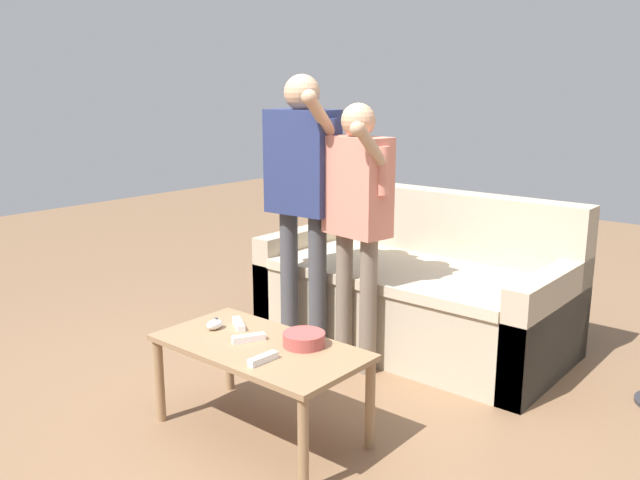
{
  "coord_description": "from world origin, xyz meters",
  "views": [
    {
      "loc": [
        2.1,
        -2.07,
        1.55
      ],
      "look_at": [
        0.09,
        0.33,
        0.82
      ],
      "focal_mm": 37.1,
      "sensor_mm": 36.0,
      "label": 1
    }
  ],
  "objects_px": {
    "coffee_table": "(260,356)",
    "game_remote_wand_far": "(239,324)",
    "player_left": "(302,183)",
    "snack_bowl": "(304,339)",
    "game_remote_nunchuk": "(215,324)",
    "player_center": "(357,206)",
    "game_remote_wand_spare": "(263,359)",
    "game_remote_wand_near": "(249,338)",
    "couch": "(416,293)"
  },
  "relations": [
    {
      "from": "game_remote_wand_near",
      "to": "game_remote_wand_far",
      "type": "distance_m",
      "value": 0.19
    },
    {
      "from": "couch",
      "to": "coffee_table",
      "type": "distance_m",
      "value": 1.44
    },
    {
      "from": "game_remote_wand_near",
      "to": "game_remote_wand_spare",
      "type": "bearing_deg",
      "value": -30.1
    },
    {
      "from": "game_remote_nunchuk",
      "to": "snack_bowl",
      "type": "bearing_deg",
      "value": 14.57
    },
    {
      "from": "coffee_table",
      "to": "game_remote_wand_far",
      "type": "bearing_deg",
      "value": 158.51
    },
    {
      "from": "coffee_table",
      "to": "player_center",
      "type": "bearing_deg",
      "value": 97.62
    },
    {
      "from": "snack_bowl",
      "to": "game_remote_wand_far",
      "type": "xyz_separation_m",
      "value": [
        -0.39,
        -0.03,
        -0.01
      ]
    },
    {
      "from": "player_center",
      "to": "game_remote_wand_far",
      "type": "distance_m",
      "value": 0.92
    },
    {
      "from": "couch",
      "to": "player_left",
      "type": "bearing_deg",
      "value": -125.16
    },
    {
      "from": "snack_bowl",
      "to": "game_remote_wand_far",
      "type": "height_order",
      "value": "snack_bowl"
    },
    {
      "from": "game_remote_wand_near",
      "to": "game_remote_wand_spare",
      "type": "distance_m",
      "value": 0.25
    },
    {
      "from": "couch",
      "to": "game_remote_wand_spare",
      "type": "relative_size",
      "value": 12.47
    },
    {
      "from": "snack_bowl",
      "to": "player_left",
      "type": "relative_size",
      "value": 0.12
    },
    {
      "from": "snack_bowl",
      "to": "game_remote_nunchuk",
      "type": "bearing_deg",
      "value": -165.43
    },
    {
      "from": "couch",
      "to": "game_remote_wand_far",
      "type": "xyz_separation_m",
      "value": [
        -0.16,
        -1.34,
        0.14
      ]
    },
    {
      "from": "player_center",
      "to": "game_remote_wand_far",
      "type": "relative_size",
      "value": 10.29
    },
    {
      "from": "coffee_table",
      "to": "snack_bowl",
      "type": "bearing_deg",
      "value": 36.5
    },
    {
      "from": "game_remote_wand_far",
      "to": "game_remote_nunchuk",
      "type": "bearing_deg",
      "value": -125.95
    },
    {
      "from": "player_left",
      "to": "game_remote_wand_near",
      "type": "relative_size",
      "value": 10.77
    },
    {
      "from": "player_left",
      "to": "game_remote_wand_far",
      "type": "relative_size",
      "value": 11.34
    },
    {
      "from": "game_remote_nunchuk",
      "to": "game_remote_wand_far",
      "type": "distance_m",
      "value": 0.11
    },
    {
      "from": "game_remote_nunchuk",
      "to": "game_remote_wand_near",
      "type": "height_order",
      "value": "game_remote_nunchuk"
    },
    {
      "from": "snack_bowl",
      "to": "player_center",
      "type": "bearing_deg",
      "value": 110.22
    },
    {
      "from": "snack_bowl",
      "to": "couch",
      "type": "bearing_deg",
      "value": 100.05
    },
    {
      "from": "game_remote_nunchuk",
      "to": "game_remote_wand_far",
      "type": "relative_size",
      "value": 0.62
    },
    {
      "from": "coffee_table",
      "to": "game_remote_wand_far",
      "type": "height_order",
      "value": "game_remote_wand_far"
    },
    {
      "from": "player_center",
      "to": "game_remote_wand_spare",
      "type": "distance_m",
      "value": 1.13
    },
    {
      "from": "game_remote_nunchuk",
      "to": "couch",
      "type": "bearing_deg",
      "value": 81.09
    },
    {
      "from": "snack_bowl",
      "to": "game_remote_wand_near",
      "type": "bearing_deg",
      "value": -151.23
    },
    {
      "from": "couch",
      "to": "player_center",
      "type": "height_order",
      "value": "player_center"
    },
    {
      "from": "player_left",
      "to": "game_remote_wand_far",
      "type": "height_order",
      "value": "player_left"
    },
    {
      "from": "game_remote_nunchuk",
      "to": "game_remote_wand_far",
      "type": "bearing_deg",
      "value": 54.05
    },
    {
      "from": "game_remote_wand_far",
      "to": "game_remote_wand_near",
      "type": "bearing_deg",
      "value": -29.83
    },
    {
      "from": "game_remote_wand_near",
      "to": "game_remote_wand_far",
      "type": "height_order",
      "value": "same"
    },
    {
      "from": "couch",
      "to": "player_center",
      "type": "distance_m",
      "value": 0.84
    },
    {
      "from": "game_remote_wand_far",
      "to": "game_remote_wand_spare",
      "type": "relative_size",
      "value": 0.97
    },
    {
      "from": "coffee_table",
      "to": "couch",
      "type": "bearing_deg",
      "value": 92.92
    },
    {
      "from": "game_remote_nunchuk",
      "to": "game_remote_wand_near",
      "type": "bearing_deg",
      "value": -0.99
    },
    {
      "from": "coffee_table",
      "to": "player_center",
      "type": "xyz_separation_m",
      "value": [
        -0.12,
        0.87,
        0.55
      ]
    },
    {
      "from": "game_remote_wand_spare",
      "to": "player_left",
      "type": "bearing_deg",
      "value": 123.17
    },
    {
      "from": "player_left",
      "to": "snack_bowl",
      "type": "bearing_deg",
      "value": -48.32
    },
    {
      "from": "game_remote_nunchuk",
      "to": "player_left",
      "type": "relative_size",
      "value": 0.05
    },
    {
      "from": "snack_bowl",
      "to": "game_remote_wand_spare",
      "type": "xyz_separation_m",
      "value": [
        -0.01,
        -0.25,
        -0.01
      ]
    },
    {
      "from": "player_center",
      "to": "game_remote_wand_spare",
      "type": "xyz_separation_m",
      "value": [
        0.26,
        -1.0,
        -0.48
      ]
    },
    {
      "from": "couch",
      "to": "game_remote_wand_far",
      "type": "relative_size",
      "value": 12.85
    },
    {
      "from": "game_remote_wand_spare",
      "to": "player_center",
      "type": "bearing_deg",
      "value": 104.89
    },
    {
      "from": "snack_bowl",
      "to": "player_center",
      "type": "xyz_separation_m",
      "value": [
        -0.28,
        0.75,
        0.46
      ]
    },
    {
      "from": "coffee_table",
      "to": "game_remote_wand_spare",
      "type": "distance_m",
      "value": 0.21
    },
    {
      "from": "snack_bowl",
      "to": "game_remote_wand_near",
      "type": "xyz_separation_m",
      "value": [
        -0.22,
        -0.12,
        -0.01
      ]
    },
    {
      "from": "player_left",
      "to": "player_center",
      "type": "bearing_deg",
      "value": 3.32
    }
  ]
}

